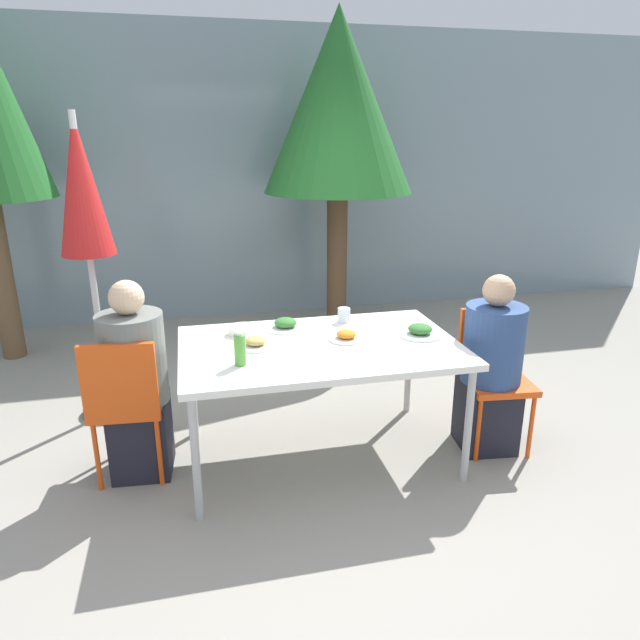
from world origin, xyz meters
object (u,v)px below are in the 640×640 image
bottle (240,349)px  salad_bowl (243,330)px  tree_behind_right (338,105)px  person_left (136,387)px  drinking_cup (344,315)px  chair_right (493,366)px  person_right (491,370)px  closed_umbrella (83,201)px  chair_left (125,398)px

bottle → salad_bowl: bearing=82.6°
tree_behind_right → salad_bowl: bearing=-119.4°
person_left → bottle: (0.58, -0.30, 0.29)m
drinking_cup → tree_behind_right: tree_behind_right is taller
chair_right → person_right: (-0.06, -0.07, 0.01)m
salad_bowl → chair_right: bearing=-11.9°
person_left → drinking_cup: size_ratio=12.51×
drinking_cup → bottle: bearing=-141.7°
chair_right → tree_behind_right: 2.90m
person_right → drinking_cup: person_right is taller
drinking_cup → tree_behind_right: 2.41m
chair_right → tree_behind_right: size_ratio=0.29×
chair_right → closed_umbrella: bearing=-14.8°
person_left → tree_behind_right: bearing=55.8°
chair_right → tree_behind_right: tree_behind_right is taller
person_right → bottle: 1.59m
person_right → bottle: bearing=9.7°
chair_left → tree_behind_right: 3.37m
drinking_cup → salad_bowl: drinking_cup is taller
person_left → closed_umbrella: bearing=114.0°
tree_behind_right → chair_left: bearing=-128.8°
drinking_cup → tree_behind_right: (0.46, 1.92, 1.39)m
chair_left → closed_umbrella: size_ratio=0.42×
chair_right → person_left: bearing=3.0°
person_left → chair_right: 2.20m
chair_left → bottle: size_ratio=4.70×
person_left → closed_umbrella: 1.31m
chair_left → bottle: bottle is taller
closed_umbrella → bottle: size_ratio=11.08×
person_right → tree_behind_right: 2.95m
closed_umbrella → bottle: bearing=-52.3°
salad_bowl → person_right: bearing=-15.1°
chair_right → salad_bowl: size_ratio=4.77×
chair_left → bottle: bearing=-14.6°
bottle → tree_behind_right: bearing=64.4°
person_left → tree_behind_right: size_ratio=0.39×
closed_umbrella → salad_bowl: closed_umbrella is taller
person_right → bottle: person_right is taller
salad_bowl → tree_behind_right: 2.70m
chair_left → person_right: (2.20, -0.13, 0.01)m
person_right → closed_umbrella: bearing=-16.7°
person_left → salad_bowl: (0.64, 0.20, 0.23)m
salad_bowl → drinking_cup: bearing=7.6°
chair_left → drinking_cup: chair_left is taller
chair_right → tree_behind_right: (-0.42, 2.34, 1.67)m
bottle → tree_behind_right: tree_behind_right is taller
chair_left → closed_umbrella: closed_umbrella is taller
chair_right → bottle: 1.66m
person_left → chair_right: bearing=1.1°
person_left → salad_bowl: bearing=21.5°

